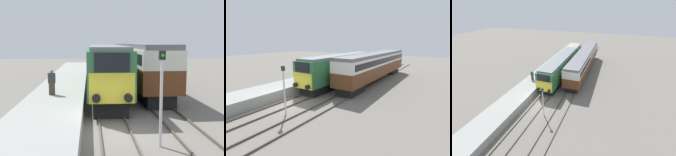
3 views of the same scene
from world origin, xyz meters
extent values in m
plane|color=slate|center=(0.00, 0.00, 0.00)|extent=(120.00, 120.00, 0.00)
cube|color=gray|center=(-3.30, 8.00, 0.50)|extent=(3.50, 50.00, 1.00)
cube|color=#4C4238|center=(-0.72, 5.00, 0.07)|extent=(0.07, 60.00, 0.14)
cube|color=#4C4238|center=(0.72, 5.00, 0.07)|extent=(0.07, 60.00, 0.14)
cube|color=#4C4238|center=(2.68, 5.00, 0.07)|extent=(0.07, 60.00, 0.14)
cube|color=#4C4238|center=(4.12, 5.00, 0.07)|extent=(0.07, 60.00, 0.14)
cube|color=black|center=(0.00, 4.75, 0.50)|extent=(2.03, 4.00, 1.00)
cube|color=black|center=(0.00, 14.51, 0.50)|extent=(2.03, 4.00, 1.00)
cube|color=#2D6B3D|center=(0.00, 9.63, 2.39)|extent=(2.70, 14.76, 2.78)
cube|color=yellow|center=(0.00, 2.21, 1.83)|extent=(2.48, 0.10, 1.67)
cube|color=black|center=(0.00, 2.21, 3.23)|extent=(1.89, 0.10, 1.00)
cube|color=slate|center=(0.00, 9.63, 3.90)|extent=(2.38, 14.17, 0.24)
cylinder|color=black|center=(-0.85, 2.00, 1.35)|extent=(0.44, 0.35, 0.44)
cylinder|color=black|center=(0.85, 2.00, 1.35)|extent=(0.44, 0.35, 0.44)
cube|color=black|center=(3.40, 6.35, 0.47)|extent=(1.89, 3.60, 0.95)
cube|color=black|center=(3.40, 21.44, 0.47)|extent=(1.89, 3.60, 0.95)
cube|color=brown|center=(3.40, 13.90, 1.74)|extent=(2.70, 19.48, 1.58)
cube|color=silver|center=(3.40, 13.90, 3.16)|extent=(2.71, 19.48, 1.24)
cube|color=black|center=(3.40, 13.90, 3.16)|extent=(2.75, 18.70, 0.68)
cube|color=slate|center=(3.40, 13.90, 3.96)|extent=(2.48, 19.48, 0.36)
cube|color=#473828|center=(-3.56, 5.07, 1.38)|extent=(0.36, 0.24, 0.75)
cube|color=#333338|center=(-3.56, 5.07, 2.07)|extent=(0.44, 0.26, 0.63)
sphere|color=#9E704C|center=(-3.56, 5.07, 2.48)|extent=(0.20, 0.20, 0.20)
cylinder|color=silver|center=(1.70, -1.57, 1.80)|extent=(0.12, 0.12, 3.60)
cube|color=black|center=(1.70, -1.57, 3.78)|extent=(0.24, 0.20, 0.36)
sphere|color=green|center=(1.70, -1.68, 3.78)|extent=(0.14, 0.14, 0.14)
camera|label=1|loc=(-1.16, -12.52, 4.31)|focal=45.00mm
camera|label=2|loc=(12.47, -10.40, 5.89)|focal=28.00mm
camera|label=3|loc=(8.82, -14.74, 12.62)|focal=24.00mm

